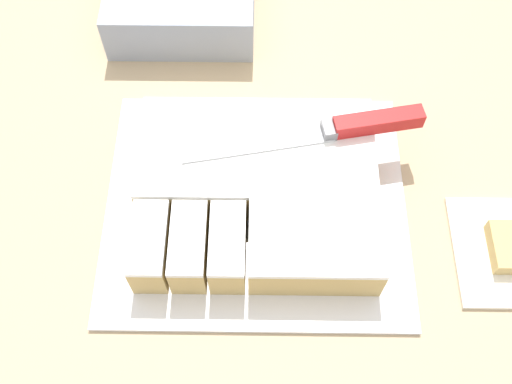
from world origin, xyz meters
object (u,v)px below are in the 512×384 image
(cake, at_px, (258,191))
(knife, at_px, (351,127))
(cake_board, at_px, (256,205))
(storage_box, at_px, (182,5))

(cake, height_order, knife, knife)
(cake_board, xyz_separation_m, storage_box, (-0.12, 0.32, 0.03))
(cake, xyz_separation_m, storage_box, (-0.12, 0.32, 0.00))
(cake_board, bearing_deg, storage_box, 109.85)
(knife, xyz_separation_m, storage_box, (-0.23, 0.25, -0.04))
(cake, relative_size, knife, 0.97)
(cake, distance_m, knife, 0.14)
(cake_board, bearing_deg, cake, 38.87)
(cake_board, distance_m, storage_box, 0.34)
(cake_board, height_order, cake, cake)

